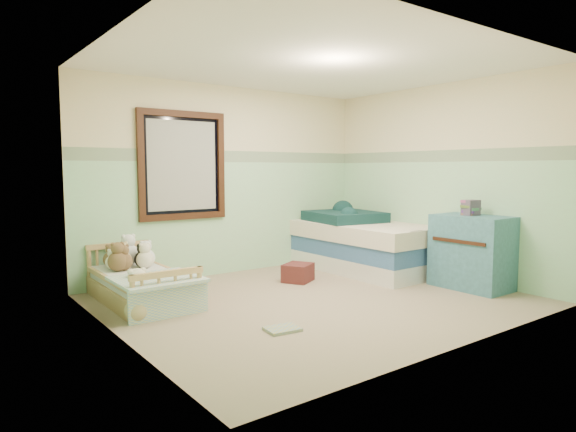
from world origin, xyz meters
TOP-DOWN VIEW (x-y plane):
  - floor at (0.00, 0.00)m, footprint 4.20×3.60m
  - ceiling at (0.00, 0.00)m, footprint 4.20×3.60m
  - wall_back at (0.00, 1.80)m, footprint 4.20×0.04m
  - wall_front at (0.00, -1.80)m, footprint 4.20×0.04m
  - wall_left at (-2.10, 0.00)m, footprint 0.04×3.60m
  - wall_right at (2.10, 0.00)m, footprint 0.04×3.60m
  - wainscot_mint at (0.00, 1.79)m, footprint 4.20×0.01m
  - border_strip at (0.00, 1.79)m, footprint 4.20×0.01m
  - window_frame at (-0.70, 1.76)m, footprint 1.16×0.06m
  - window_blinds at (-0.70, 1.77)m, footprint 0.92×0.01m
  - toddler_bed_frame at (-1.54, 1.05)m, footprint 0.73×1.47m
  - toddler_mattress at (-1.54, 1.05)m, footprint 0.67×1.40m
  - patchwork_quilt at (-1.54, 0.59)m, footprint 0.80×0.73m
  - plush_bed_brown at (-1.69, 1.55)m, footprint 0.18×0.18m
  - plush_bed_white at (-1.49, 1.55)m, footprint 0.24×0.24m
  - plush_bed_tan at (-1.64, 1.33)m, footprint 0.21×0.21m
  - plush_bed_dark at (-1.41, 1.33)m, footprint 0.18×0.18m
  - plush_floor_cream at (-1.68, 0.76)m, footprint 0.29×0.29m
  - plush_floor_tan at (-1.84, 0.36)m, footprint 0.21×0.21m
  - twin_bed_frame at (1.55, 0.85)m, footprint 1.06×2.12m
  - twin_boxspring at (1.55, 0.85)m, footprint 1.06×2.12m
  - twin_mattress at (1.55, 0.85)m, footprint 1.10×2.16m
  - teal_blanket at (1.50, 1.15)m, footprint 1.03×1.08m
  - dresser at (1.82, -0.70)m, footprint 0.54×0.86m
  - book_stack at (1.82, -0.66)m, footprint 0.20×0.17m
  - red_pillow at (0.39, 0.80)m, footprint 0.46×0.45m
  - floor_book at (-0.90, -0.63)m, footprint 0.32×0.26m
  - extra_plush_0 at (-1.40, 1.27)m, footprint 0.19×0.19m
  - extra_plush_1 at (-1.36, 1.34)m, footprint 0.20×0.20m
  - extra_plush_2 at (-1.64, 1.28)m, footprint 0.19×0.19m
  - extra_plush_3 at (-1.70, 1.27)m, footprint 0.22×0.22m
  - extra_plush_4 at (-1.72, 1.41)m, footprint 0.16×0.16m

SIDE VIEW (x-z plane):
  - floor at x=0.00m, z-range -0.02..0.00m
  - floor_book at x=-0.90m, z-range 0.00..0.03m
  - toddler_bed_frame at x=-1.54m, z-range 0.00..0.19m
  - plush_floor_tan at x=-1.84m, z-range 0.00..0.21m
  - twin_bed_frame at x=1.55m, z-range 0.00..0.22m
  - red_pillow at x=0.39m, z-range 0.00..0.22m
  - plush_floor_cream at x=-1.68m, z-range 0.00..0.29m
  - toddler_mattress at x=-1.54m, z-range 0.19..0.31m
  - patchwork_quilt at x=-1.54m, z-range 0.31..0.34m
  - twin_boxspring at x=1.55m, z-range 0.22..0.44m
  - extra_plush_4 at x=-1.72m, z-range 0.31..0.46m
  - plush_bed_brown at x=-1.69m, z-range 0.31..0.49m
  - plush_bed_dark at x=-1.41m, z-range 0.31..0.49m
  - extra_plush_0 at x=-1.40m, z-range 0.31..0.50m
  - extra_plush_2 at x=-1.64m, z-range 0.31..0.50m
  - extra_plush_1 at x=-1.36m, z-range 0.31..0.51m
  - plush_bed_tan at x=-1.64m, z-range 0.31..0.52m
  - extra_plush_3 at x=-1.70m, z-range 0.31..0.52m
  - plush_bed_white at x=-1.49m, z-range 0.31..0.55m
  - dresser at x=1.82m, z-range 0.00..0.86m
  - twin_mattress at x=1.55m, z-range 0.44..0.66m
  - teal_blanket at x=1.50m, z-range 0.66..0.80m
  - wainscot_mint at x=0.00m, z-range 0.00..1.50m
  - book_stack at x=1.82m, z-range 0.86..1.04m
  - wall_back at x=0.00m, z-range 0.00..2.50m
  - wall_front at x=0.00m, z-range 0.00..2.50m
  - wall_left at x=-2.10m, z-range 0.00..2.50m
  - wall_right at x=2.10m, z-range 0.00..2.50m
  - window_blinds at x=-0.70m, z-range 0.89..2.01m
  - window_frame at x=-0.70m, z-range 0.77..2.13m
  - border_strip at x=0.00m, z-range 1.50..1.65m
  - ceiling at x=0.00m, z-range 2.50..2.52m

